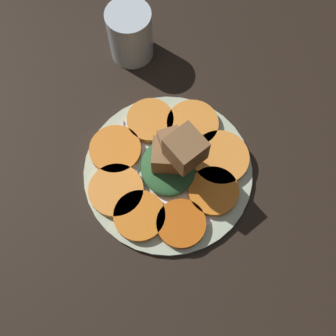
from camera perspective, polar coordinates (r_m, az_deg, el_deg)
The scene contains 13 objects.
table_slab at distance 70.26cm, azimuth 0.00°, elevation -0.90°, with size 120.00×120.00×2.00cm, color black.
plate at distance 68.83cm, azimuth 0.00°, elevation -0.47°, with size 27.49×27.49×1.05cm.
carrot_slice_0 at distance 69.03cm, azimuth 6.96°, elevation 1.71°, with size 9.38×9.38×1.33cm, color #F99438.
carrot_slice_1 at distance 70.99cm, azimuth 3.34°, elevation 5.94°, with size 8.67×8.67×1.33cm, color orange.
carrot_slice_2 at distance 71.25cm, azimuth -2.42°, elevation 6.44°, with size 7.91×7.91×1.33cm, color orange.
carrot_slice_3 at distance 69.44cm, azimuth -7.14°, elevation 2.46°, with size 8.45×8.45×1.33cm, color orange.
carrot_slice_4 at distance 66.96cm, azimuth -7.03°, elevation -3.05°, with size 8.71×8.71×1.33cm, color orange.
carrot_slice_5 at distance 65.47cm, azimuth -3.88°, elevation -6.50°, with size 8.03×8.03×1.33cm, color orange.
carrot_slice_6 at distance 65.08cm, azimuth 1.90°, elevation -7.53°, with size 7.65×7.65×1.33cm, color #D55F13.
carrot_slice_7 at distance 66.80cm, azimuth 6.18°, elevation -3.16°, with size 7.98×7.98×1.33cm, color orange.
center_pile at distance 64.25cm, azimuth 0.52°, elevation 1.32°, with size 9.74×9.92×11.98cm.
fork at distance 68.50cm, azimuth -4.72°, elevation 0.14°, with size 18.40×3.27×0.40cm.
water_glass at distance 76.99cm, azimuth -5.14°, elevation 17.63°, with size 7.81×7.81×9.99cm.
Camera 1 is at (23.28, -5.18, 67.09)cm, focal length 45.00 mm.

